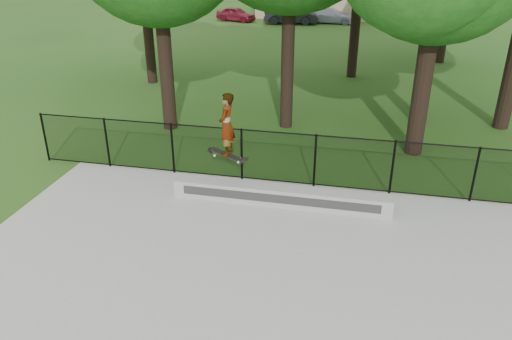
# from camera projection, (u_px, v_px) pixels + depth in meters

# --- Properties ---
(grind_ledge) EXTENTS (5.51, 0.40, 0.46)m
(grind_ledge) POSITION_uv_depth(u_px,v_px,m) (280.00, 196.00, 12.52)
(grind_ledge) COLOR #A6A5A1
(grind_ledge) RESTS_ON concrete_slab
(car_a) EXTENTS (3.40, 2.18, 1.08)m
(car_a) POSITION_uv_depth(u_px,v_px,m) (236.00, 14.00, 39.26)
(car_a) COLOR maroon
(car_a) RESTS_ON ground
(car_b) EXTENTS (3.75, 1.69, 1.33)m
(car_b) POSITION_uv_depth(u_px,v_px,m) (291.00, 15.00, 38.02)
(car_b) COLOR black
(car_b) RESTS_ON ground
(car_c) EXTENTS (3.68, 1.87, 1.12)m
(car_c) POSITION_uv_depth(u_px,v_px,m) (331.00, 16.00, 38.41)
(car_c) COLOR #AFB2C7
(car_c) RESTS_ON ground
(skater_airborne) EXTENTS (0.81, 0.58, 1.77)m
(skater_airborne) POSITION_uv_depth(u_px,v_px,m) (227.00, 126.00, 11.97)
(skater_airborne) COLOR black
(skater_airborne) RESTS_ON ground
(chainlink_fence) EXTENTS (16.06, 0.06, 1.50)m
(chainlink_fence) POSITION_uv_depth(u_px,v_px,m) (315.00, 161.00, 13.22)
(chainlink_fence) COLOR black
(chainlink_fence) RESTS_ON concrete_slab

